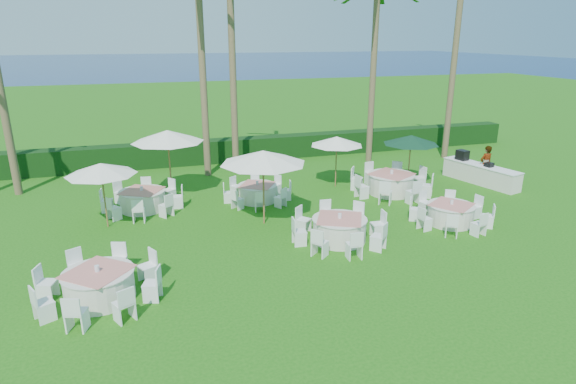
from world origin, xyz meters
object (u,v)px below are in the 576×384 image
banquet_table_a (99,285)px  banquet_table_f (391,183)px  banquet_table_c (451,213)px  umbrella_b (263,157)px  banquet_table_e (257,192)px  banquet_table_d (143,199)px  staff_person (486,164)px  umbrella_c (167,136)px  buffet_table (480,173)px  umbrella_d (337,141)px  umbrella_a (101,169)px  banquet_table_b (339,229)px  umbrella_green (411,140)px

banquet_table_a → banquet_table_f: banquet_table_f is taller
banquet_table_c → umbrella_b: size_ratio=0.95×
banquet_table_e → banquet_table_f: bearing=-7.1°
banquet_table_d → banquet_table_f: 10.26m
banquet_table_e → staff_person: (10.60, -0.58, 0.50)m
banquet_table_e → umbrella_c: size_ratio=0.94×
banquet_table_f → umbrella_c: 9.56m
umbrella_c → staff_person: size_ratio=1.70×
banquet_table_d → umbrella_b: size_ratio=1.02×
banquet_table_d → umbrella_c: (1.19, 1.30, 2.17)m
buffet_table → umbrella_d: bearing=167.2°
banquet_table_d → banquet_table_f: banquet_table_f is taller
banquet_table_c → umbrella_a: (-11.79, 3.33, 1.74)m
banquet_table_c → buffet_table: 5.80m
banquet_table_e → banquet_table_f: (5.71, -0.72, 0.09)m
umbrella_d → buffet_table: umbrella_d is taller
banquet_table_e → buffet_table: (10.34, -0.59, 0.10)m
banquet_table_b → umbrella_a: 8.35m
umbrella_d → umbrella_green: bearing=-15.7°
banquet_table_b → umbrella_b: (-1.98, 2.22, 2.04)m
banquet_table_b → umbrella_green: 7.33m
umbrella_c → staff_person: umbrella_c is taller
banquet_table_f → umbrella_green: 2.20m
umbrella_green → staff_person: 3.88m
banquet_table_a → buffet_table: (16.05, 5.72, 0.05)m
banquet_table_a → banquet_table_e: bearing=47.8°
umbrella_green → umbrella_c: bearing=171.0°
banquet_table_b → buffet_table: buffet_table is taller
banquet_table_a → umbrella_c: bearing=73.1°
banquet_table_a → umbrella_d: umbrella_d is taller
buffet_table → banquet_table_c: bearing=-137.8°
umbrella_c → buffet_table: 13.98m
banquet_table_b → umbrella_a: bearing=154.2°
umbrella_green → umbrella_a: bearing=-174.8°
banquet_table_a → umbrella_a: (-0.04, 5.16, 1.71)m
umbrella_c → buffet_table: bearing=-9.2°
banquet_table_b → banquet_table_d: 7.92m
umbrella_d → staff_person: umbrella_d is taller
umbrella_d → banquet_table_f: bearing=-40.4°
umbrella_b → staff_person: (10.97, 1.90, -1.60)m
banquet_table_f → banquet_table_b: bearing=-135.8°
umbrella_d → umbrella_green: size_ratio=0.95×
banquet_table_c → banquet_table_d: 11.58m
umbrella_a → umbrella_c: umbrella_c is taller
umbrella_b → banquet_table_f: bearing=16.2°
umbrella_b → staff_person: bearing=9.9°
banquet_table_c → banquet_table_f: 3.78m
staff_person → banquet_table_d: bearing=-8.5°
umbrella_green → staff_person: bearing=-9.2°
banquet_table_a → banquet_table_c: size_ratio=1.07×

